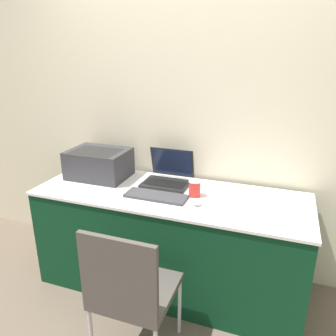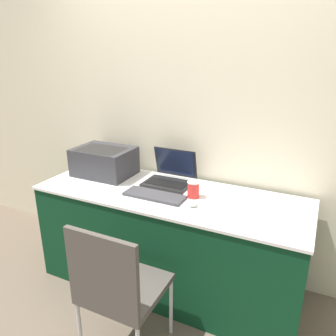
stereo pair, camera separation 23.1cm
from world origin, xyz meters
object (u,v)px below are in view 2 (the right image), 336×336
printer (104,160)px  chair (117,285)px  coffee_cup (193,189)px  mouse (193,204)px  external_keyboard (154,196)px  laptop_left (170,176)px

printer → chair: 1.16m
coffee_cup → chair: bearing=-101.9°
printer → mouse: printer is taller
mouse → coffee_cup: bearing=110.4°
external_keyboard → chair: 0.69m
external_keyboard → mouse: 0.31m
external_keyboard → coffee_cup: (0.25, 0.12, 0.05)m
mouse → external_keyboard: bearing=174.8°
external_keyboard → coffee_cup: 0.28m
printer → coffee_cup: (0.84, -0.10, -0.06)m
external_keyboard → mouse: (0.30, -0.03, 0.01)m
external_keyboard → mouse: size_ratio=6.65×
printer → laptop_left: 0.58m
printer → coffee_cup: size_ratio=3.98×
laptop_left → external_keyboard: (0.02, -0.30, -0.05)m
printer → chair: bearing=-51.2°
mouse → chair: bearing=-109.3°
coffee_cup → mouse: (0.05, -0.14, -0.04)m
mouse → chair: chair is taller
laptop_left → coffee_cup: laptop_left is taller
printer → chair: size_ratio=0.51×
external_keyboard → coffee_cup: size_ratio=3.73×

